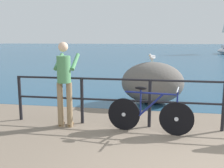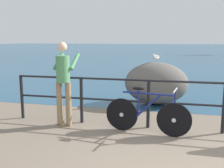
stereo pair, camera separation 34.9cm
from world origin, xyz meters
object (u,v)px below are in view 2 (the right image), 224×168
(bicycle, at_px, (147,114))
(person_at_railing, at_px, (64,80))
(breakwater_boulder_main, at_px, (156,83))
(seagull, at_px, (156,57))

(bicycle, height_order, person_at_railing, person_at_railing)
(person_at_railing, xyz_separation_m, breakwater_boulder_main, (1.76, 2.40, -0.40))
(person_at_railing, xyz_separation_m, seagull, (1.74, 2.49, 0.34))
(breakwater_boulder_main, height_order, seagull, seagull)
(person_at_railing, height_order, seagull, person_at_railing)
(seagull, bearing_deg, person_at_railing, -2.66)
(bicycle, bearing_deg, breakwater_boulder_main, 97.65)
(person_at_railing, relative_size, breakwater_boulder_main, 1.00)
(bicycle, distance_m, seagull, 2.73)
(bicycle, xyz_separation_m, seagull, (-0.03, 2.56, 0.94))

